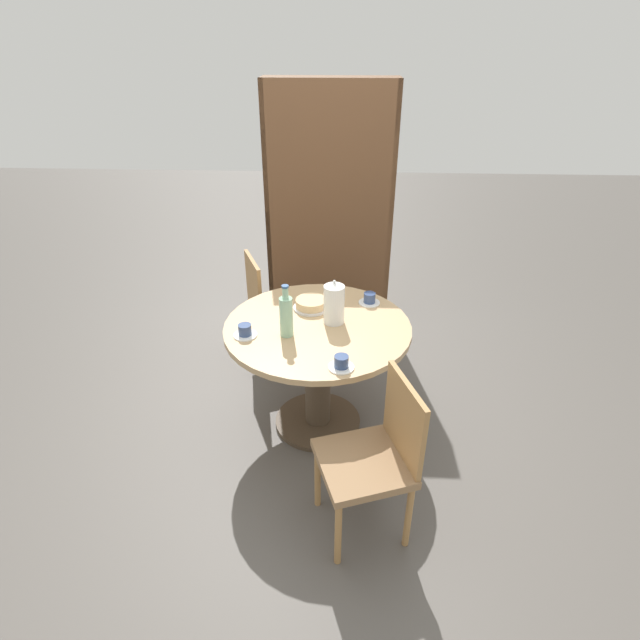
{
  "coord_description": "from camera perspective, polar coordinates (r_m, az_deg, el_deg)",
  "views": [
    {
      "loc": [
        0.14,
        -2.54,
        2.25
      ],
      "look_at": [
        0.0,
        0.29,
        0.62
      ],
      "focal_mm": 28.0,
      "sensor_mm": 36.0,
      "label": 1
    }
  ],
  "objects": [
    {
      "name": "ground_plane",
      "position": [
        3.4,
        -0.25,
        -11.59
      ],
      "size": [
        14.0,
        14.0,
        0.0
      ],
      "primitive_type": "plane",
      "color": "#56514C"
    },
    {
      "name": "coffee_pot",
      "position": [
        2.92,
        1.61,
        1.94
      ],
      "size": [
        0.12,
        0.12,
        0.27
      ],
      "color": "white",
      "rests_on": "dining_table"
    },
    {
      "name": "cake_main",
      "position": [
        3.12,
        -1.02,
        1.84
      ],
      "size": [
        0.22,
        0.22,
        0.06
      ],
      "color": "silver",
      "rests_on": "dining_table"
    },
    {
      "name": "cup_a",
      "position": [
        3.19,
        5.67,
        2.38
      ],
      "size": [
        0.14,
        0.14,
        0.07
      ],
      "color": "white",
      "rests_on": "dining_table"
    },
    {
      "name": "water_bottle",
      "position": [
        2.79,
        -3.89,
        0.53
      ],
      "size": [
        0.08,
        0.08,
        0.31
      ],
      "color": "#99C6A3",
      "rests_on": "dining_table"
    },
    {
      "name": "bookshelf",
      "position": [
        4.18,
        0.99,
        12.24
      ],
      "size": [
        1.03,
        0.28,
        1.98
      ],
      "rotation": [
        0.0,
        0.0,
        3.14
      ],
      "color": "brown",
      "rests_on": "ground_plane"
    },
    {
      "name": "dining_table",
      "position": [
        3.06,
        -0.27,
        -3.84
      ],
      "size": [
        1.11,
        1.11,
        0.75
      ],
      "color": "#473828",
      "rests_on": "ground_plane"
    },
    {
      "name": "cup_b",
      "position": [
        2.57,
        2.45,
        -4.95
      ],
      "size": [
        0.14,
        0.14,
        0.07
      ],
      "color": "white",
      "rests_on": "dining_table"
    },
    {
      "name": "chair_a",
      "position": [
        3.76,
        -5.37,
        1.6
      ],
      "size": [
        0.55,
        0.55,
        0.87
      ],
      "rotation": [
        0.0,
        0.0,
        1.97
      ],
      "color": "#A87A47",
      "rests_on": "ground_plane"
    },
    {
      "name": "chair_b",
      "position": [
        2.52,
        6.32,
        -15.05
      ],
      "size": [
        0.53,
        0.53,
        0.87
      ],
      "rotation": [
        0.0,
        0.0,
        5.04
      ],
      "color": "#A87A47",
      "rests_on": "ground_plane"
    },
    {
      "name": "cup_c",
      "position": [
        2.86,
        -8.57,
        -1.28
      ],
      "size": [
        0.14,
        0.14,
        0.07
      ],
      "color": "white",
      "rests_on": "dining_table"
    }
  ]
}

